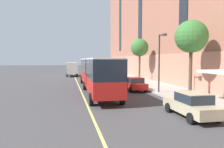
# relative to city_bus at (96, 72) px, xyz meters

# --- Properties ---
(ground_plane) EXTENTS (260.00, 260.00, 0.00)m
(ground_plane) POSITION_rel_city_bus_xyz_m (-0.57, -8.25, -2.16)
(ground_plane) COLOR #424244
(sidewalk) EXTENTS (5.34, 160.00, 0.15)m
(sidewalk) POSITION_rel_city_bus_xyz_m (8.37, -5.25, -2.08)
(sidewalk) COLOR #ADA89E
(sidewalk) RESTS_ON ground
(city_bus) EXTENTS (3.12, 19.86, 3.73)m
(city_bus) POSITION_rel_city_bus_xyz_m (0.00, 0.00, 0.00)
(city_bus) COLOR red
(city_bus) RESTS_ON ground
(parked_car_champagne_0) EXTENTS (1.97, 4.55, 1.56)m
(parked_car_champagne_0) POSITION_rel_city_bus_xyz_m (4.37, -12.96, -1.37)
(parked_car_champagne_0) COLOR #BCAD89
(parked_car_champagne_0) RESTS_ON ground
(parked_car_red_2) EXTENTS (1.98, 4.25, 1.56)m
(parked_car_red_2) POSITION_rel_city_bus_xyz_m (4.42, -1.09, -1.37)
(parked_car_red_2) COLOR #B21E19
(parked_car_red_2) RESTS_ON ground
(parked_car_silver_4) EXTENTS (2.04, 4.41, 1.56)m
(parked_car_silver_4) POSITION_rel_city_bus_xyz_m (4.53, 24.78, -1.37)
(parked_car_silver_4) COLOR #B7B7BC
(parked_car_silver_4) RESTS_ON ground
(parked_car_green_5) EXTENTS (1.93, 4.74, 1.56)m
(parked_car_green_5) POSITION_rel_city_bus_xyz_m (4.52, 18.43, -1.37)
(parked_car_green_5) COLOR #23603D
(parked_car_green_5) RESTS_ON ground
(parked_car_black_7) EXTENTS (2.11, 4.70, 1.56)m
(parked_car_black_7) POSITION_rel_city_bus_xyz_m (4.37, 12.40, -1.37)
(parked_car_black_7) COLOR black
(parked_car_black_7) RESTS_ON ground
(box_truck) EXTENTS (2.35, 7.48, 3.01)m
(box_truck) POSITION_rel_city_bus_xyz_m (-2.24, 22.77, -0.43)
(box_truck) COLOR silver
(box_truck) RESTS_ON ground
(street_tree_mid_block) EXTENTS (3.16, 3.16, 7.24)m
(street_tree_mid_block) POSITION_rel_city_bus_xyz_m (8.54, -5.90, 3.61)
(street_tree_mid_block) COLOR brown
(street_tree_mid_block) RESTS_ON sidewalk
(street_tree_far_uptown) EXTENTS (2.92, 2.92, 6.89)m
(street_tree_far_uptown) POSITION_rel_city_bus_xyz_m (8.54, 9.40, 3.36)
(street_tree_far_uptown) COLOR brown
(street_tree_far_uptown) RESTS_ON sidewalk
(street_lamp) EXTENTS (0.36, 1.48, 6.07)m
(street_lamp) POSITION_rel_city_bus_xyz_m (6.31, -3.80, 1.78)
(street_lamp) COLOR #2D2D30
(street_lamp) RESTS_ON sidewalk
(lane_centerline) EXTENTS (0.16, 140.00, 0.01)m
(lane_centerline) POSITION_rel_city_bus_xyz_m (-1.70, -5.25, -2.15)
(lane_centerline) COLOR #E0D66B
(lane_centerline) RESTS_ON ground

